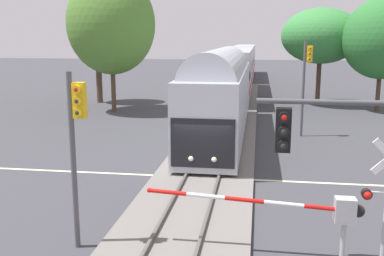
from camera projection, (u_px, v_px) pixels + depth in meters
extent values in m
plane|color=#3D3D42|center=(204.00, 178.00, 19.89)|extent=(220.00, 220.00, 0.00)
cube|color=beige|center=(204.00, 177.00, 19.89)|extent=(44.00, 0.20, 0.01)
cube|color=slate|center=(204.00, 176.00, 19.87)|extent=(4.40, 80.00, 0.18)
cube|color=#56514C|center=(188.00, 171.00, 19.94)|extent=(0.10, 80.00, 0.14)
cube|color=#56514C|center=(220.00, 173.00, 19.73)|extent=(0.10, 80.00, 0.14)
cube|color=#B2B7C1|center=(221.00, 101.00, 27.52)|extent=(3.00, 17.66, 3.90)
cube|color=black|center=(203.00, 143.00, 19.05)|extent=(2.76, 0.08, 2.15)
cylinder|color=#B2B7C1|center=(221.00, 71.00, 27.16)|extent=(2.76, 15.90, 2.76)
sphere|color=#F4F2CC|center=(191.00, 158.00, 19.25)|extent=(0.24, 0.24, 0.24)
sphere|color=#F4F2CC|center=(214.00, 159.00, 19.11)|extent=(0.24, 0.24, 0.24)
cube|color=#B7BCC6|center=(237.00, 71.00, 47.67)|extent=(3.00, 22.25, 4.60)
cube|color=black|center=(252.00, 68.00, 47.39)|extent=(0.04, 20.02, 0.90)
cube|color=red|center=(251.00, 82.00, 47.68)|extent=(0.04, 20.47, 0.36)
cube|color=#B7BCC6|center=(244.00, 60.00, 70.11)|extent=(3.00, 22.25, 4.60)
cube|color=black|center=(254.00, 59.00, 69.83)|extent=(0.04, 20.02, 0.90)
cube|color=red|center=(254.00, 68.00, 70.12)|extent=(0.04, 20.47, 0.36)
cylinder|color=#B7B7BC|center=(343.00, 241.00, 12.47)|extent=(0.14, 0.14, 1.10)
cube|color=#B7B7BC|center=(345.00, 210.00, 12.29)|extent=(0.56, 0.40, 0.70)
sphere|color=black|center=(358.00, 211.00, 12.24)|extent=(0.36, 0.36, 0.36)
cylinder|color=red|center=(324.00, 208.00, 12.37)|extent=(1.11, 0.12, 0.18)
cylinder|color=white|center=(284.00, 204.00, 12.51)|extent=(1.11, 0.12, 0.18)
cylinder|color=red|center=(244.00, 200.00, 12.66)|extent=(1.11, 0.12, 0.18)
cylinder|color=white|center=(206.00, 196.00, 12.81)|extent=(1.11, 0.12, 0.18)
cylinder|color=red|center=(168.00, 192.00, 12.96)|extent=(1.11, 0.12, 0.18)
sphere|color=red|center=(149.00, 190.00, 13.03)|extent=(0.14, 0.14, 0.14)
cylinder|color=black|center=(367.00, 194.00, 11.47)|extent=(0.26, 0.18, 0.26)
sphere|color=red|center=(368.00, 195.00, 11.37)|extent=(0.20, 0.20, 0.20)
cylinder|color=#4C4C51|center=(73.00, 162.00, 12.80)|extent=(0.16, 0.16, 5.20)
cube|color=gold|center=(80.00, 100.00, 12.41)|extent=(0.34, 0.26, 1.00)
sphere|color=red|center=(77.00, 89.00, 12.20)|extent=(0.20, 0.20, 0.20)
cylinder|color=gold|center=(76.00, 90.00, 12.17)|extent=(0.24, 0.10, 0.24)
sphere|color=#262626|center=(77.00, 101.00, 12.26)|extent=(0.20, 0.20, 0.20)
cylinder|color=gold|center=(77.00, 101.00, 12.23)|extent=(0.24, 0.10, 0.24)
sphere|color=#262626|center=(78.00, 113.00, 12.32)|extent=(0.20, 0.20, 0.20)
cylinder|color=gold|center=(78.00, 113.00, 12.30)|extent=(0.24, 0.10, 0.24)
cylinder|color=#4C4C51|center=(303.00, 89.00, 27.73)|extent=(0.16, 0.16, 5.94)
cube|color=gold|center=(310.00, 54.00, 27.26)|extent=(0.34, 0.26, 1.00)
sphere|color=red|center=(310.00, 49.00, 27.05)|extent=(0.20, 0.20, 0.20)
cylinder|color=gold|center=(310.00, 49.00, 27.02)|extent=(0.24, 0.10, 0.24)
sphere|color=#262626|center=(310.00, 54.00, 27.11)|extent=(0.20, 0.20, 0.20)
cylinder|color=gold|center=(310.00, 54.00, 27.08)|extent=(0.24, 0.10, 0.24)
sphere|color=#262626|center=(310.00, 59.00, 27.17)|extent=(0.20, 0.20, 0.20)
cylinder|color=gold|center=(310.00, 59.00, 27.14)|extent=(0.24, 0.10, 0.24)
cylinder|color=#4C4C51|center=(352.00, 103.00, 9.66)|extent=(4.09, 0.12, 0.12)
cube|color=black|center=(283.00, 130.00, 10.00)|extent=(0.34, 0.26, 1.00)
sphere|color=red|center=(284.00, 117.00, 9.79)|extent=(0.20, 0.20, 0.20)
cylinder|color=black|center=(284.00, 117.00, 9.76)|extent=(0.24, 0.10, 0.24)
sphere|color=#262626|center=(283.00, 131.00, 9.85)|extent=(0.20, 0.20, 0.20)
cylinder|color=black|center=(284.00, 132.00, 9.82)|extent=(0.24, 0.10, 0.24)
sphere|color=#262626|center=(283.00, 145.00, 9.92)|extent=(0.20, 0.20, 0.20)
cylinder|color=black|center=(283.00, 146.00, 9.89)|extent=(0.24, 0.10, 0.24)
cylinder|color=#4C3828|center=(113.00, 87.00, 37.43)|extent=(0.38, 0.38, 4.13)
ellipsoid|color=#4C7A2D|center=(111.00, 24.00, 36.42)|extent=(7.18, 7.18, 8.19)
cylinder|color=#4C3828|center=(318.00, 81.00, 41.39)|extent=(0.42, 0.42, 4.39)
ellipsoid|color=#38843D|center=(321.00, 36.00, 40.58)|extent=(7.13, 7.13, 5.03)
cylinder|color=#4C3828|center=(99.00, 79.00, 42.62)|extent=(0.55, 0.55, 4.43)
ellipsoid|color=#38843D|center=(97.00, 25.00, 41.63)|extent=(4.53, 4.53, 7.53)
cylinder|color=#4C3828|center=(378.00, 90.00, 37.65)|extent=(0.36, 0.36, 3.54)
ellipsoid|color=#2D7533|center=(382.00, 39.00, 36.81)|extent=(6.47, 6.47, 6.63)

